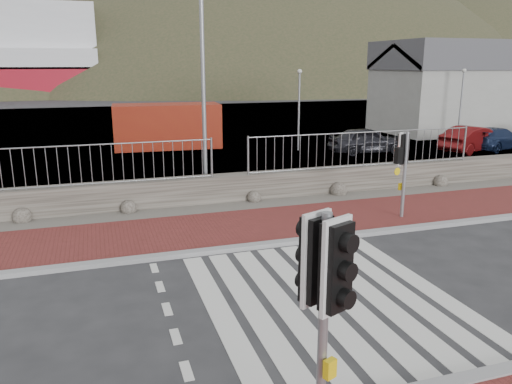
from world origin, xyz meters
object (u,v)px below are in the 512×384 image
object	(u,v)px
traffic_signal_far	(405,157)
car_a	(367,140)
shipping_container	(167,126)
streetlight	(207,63)
car_b	(473,139)
traffic_signal_near	(325,282)
car_c	(496,138)

from	to	relation	value
traffic_signal_far	car_a	size ratio (longest dim) A/B	0.67
shipping_container	car_a	world-z (taller)	shipping_container
streetlight	shipping_container	distance (m)	11.33
shipping_container	car_b	xyz separation A→B (m)	(14.65, -6.18, -0.50)
traffic_signal_far	car_a	xyz separation A→B (m)	(4.71, 10.11, -1.19)
traffic_signal_far	car_b	xyz separation A→B (m)	(10.09, 8.81, -1.18)
traffic_signal_near	traffic_signal_far	distance (m)	9.48
shipping_container	car_a	size ratio (longest dim) A/B	1.45
car_b	car_c	bearing A→B (deg)	-99.42
shipping_container	car_c	bearing A→B (deg)	-16.92
traffic_signal_near	shipping_container	size ratio (longest dim) A/B	0.52
car_a	traffic_signal_far	bearing A→B (deg)	160.01
traffic_signal_near	car_b	bearing A→B (deg)	22.63
traffic_signal_far	car_c	distance (m)	14.86
traffic_signal_near	streetlight	size ratio (longest dim) A/B	0.37
shipping_container	streetlight	bearing A→B (deg)	-87.58
streetlight	car_b	xyz separation A→B (m)	(14.80, 4.68, -3.73)
shipping_container	car_a	bearing A→B (deg)	-24.54
car_a	shipping_container	bearing A→B (deg)	67.24
traffic_signal_near	shipping_container	bearing A→B (deg)	63.84
car_b	streetlight	bearing A→B (deg)	91.05
traffic_signal_near	car_a	xyz separation A→B (m)	(10.70, 17.45, -1.43)
car_a	car_b	size ratio (longest dim) A/B	0.96
streetlight	car_c	distance (m)	17.58
traffic_signal_far	shipping_container	distance (m)	15.68
traffic_signal_near	car_a	size ratio (longest dim) A/B	0.75
traffic_signal_near	car_c	size ratio (longest dim) A/B	0.71
car_c	car_a	bearing A→B (deg)	63.42
traffic_signal_far	car_c	xyz separation A→B (m)	(11.74, 9.01, -1.26)
car_a	car_c	world-z (taller)	car_a
streetlight	car_a	world-z (taller)	streetlight
streetlight	car_b	distance (m)	15.96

